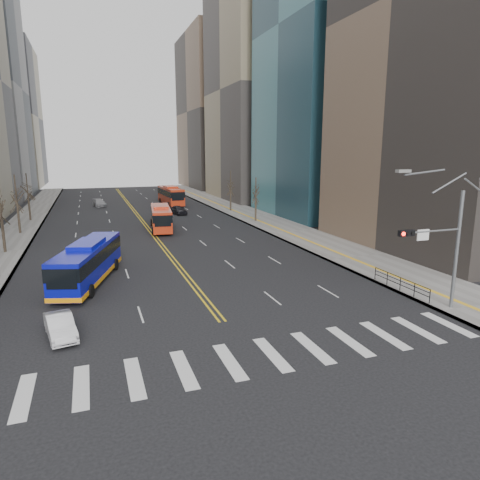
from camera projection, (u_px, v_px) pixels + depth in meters
The scene contains 16 objects.
ground at pixel (251, 358), 22.09m from camera, with size 220.00×220.00×0.00m, color black.
sidewalk_right at pixel (253, 216), 69.30m from camera, with size 7.00×130.00×0.15m, color gray.
sidewalk_left at pixel (20, 228), 58.22m from camera, with size 5.00×130.00×0.15m, color gray.
crosswalk at pixel (251, 358), 22.09m from camera, with size 26.70×4.00×0.01m.
centerline at pixel (136, 213), 72.84m from camera, with size 0.55×100.00×0.01m.
office_towers at pixel (123, 78), 80.42m from camera, with size 83.00×134.00×58.00m.
signal_mast at pixel (441, 240), 27.42m from camera, with size 5.37×0.37×9.39m.
pedestrian_railing at pixel (400, 282), 32.12m from camera, with size 0.06×6.06×1.02m.
street_trees at pixel (91, 199), 50.63m from camera, with size 35.20×47.20×7.60m.
blue_bus at pixel (88, 261), 34.29m from camera, with size 5.78×11.83×3.39m.
red_bus_near at pixel (161, 216), 57.26m from camera, with size 3.63×10.66×3.33m.
red_bus_far at pixel (171, 194), 83.69m from camera, with size 3.35×11.83×3.70m.
car_white at pixel (60, 326), 24.42m from camera, with size 1.39×4.00×1.32m, color silver.
car_dark_mid at pixel (178, 210), 71.41m from camera, with size 1.75×4.35×1.48m, color black.
car_silver at pixel (99, 203), 81.37m from camera, with size 1.94×4.77×1.39m, color gray.
car_dark_far at pixel (173, 192), 102.63m from camera, with size 2.27×4.92×1.37m, color black.
Camera 1 is at (-7.33, -19.00, 10.51)m, focal length 32.00 mm.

